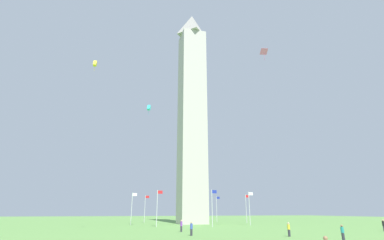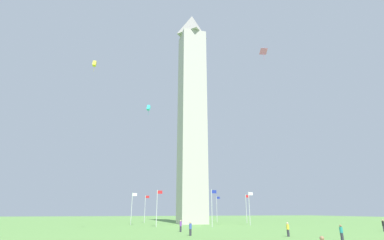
{
  "view_description": "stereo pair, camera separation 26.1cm",
  "coord_description": "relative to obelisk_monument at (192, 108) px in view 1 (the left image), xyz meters",
  "views": [
    {
      "loc": [
        -19.91,
        -70.12,
        2.92
      ],
      "look_at": [
        0.0,
        0.0,
        26.49
      ],
      "focal_mm": 26.48,
      "sensor_mm": 36.0,
      "label": 1
    },
    {
      "loc": [
        -19.66,
        -70.19,
        2.92
      ],
      "look_at": [
        0.0,
        0.0,
        26.49
      ],
      "focal_mm": 26.48,
      "sensor_mm": 36.0,
      "label": 2
    }
  ],
  "objects": [
    {
      "name": "person_yellow_shirt",
      "position": [
        1.58,
        -37.78,
        -29.26
      ],
      "size": [
        0.32,
        0.32,
        1.63
      ],
      "rotation": [
        0.0,
        0.0,
        1.36
      ],
      "color": "#2D2D38",
      "rests_on": "ground"
    },
    {
      "name": "flagpole_s",
      "position": [
        -14.55,
        0.0,
        -26.11
      ],
      "size": [
        1.12,
        0.14,
        7.15
      ],
      "color": "silver",
      "rests_on": "ground"
    },
    {
      "name": "person_black_shirt",
      "position": [
        20.89,
        -33.78,
        -29.21
      ],
      "size": [
        0.32,
        0.32,
        1.72
      ],
      "rotation": [
        0.0,
        0.0,
        2.02
      ],
      "color": "#2D2D38",
      "rests_on": "ground"
    },
    {
      "name": "person_purple_shirt",
      "position": [
        -9.09,
        -26.12,
        -29.22
      ],
      "size": [
        0.32,
        0.32,
        1.7
      ],
      "rotation": [
        0.0,
        0.0,
        1.41
      ],
      "color": "#2D2D38",
      "rests_on": "ground"
    },
    {
      "name": "person_teal_shirt",
      "position": [
        3.68,
        -44.16,
        -29.27
      ],
      "size": [
        0.32,
        0.32,
        1.6
      ],
      "rotation": [
        0.0,
        0.0,
        1.4
      ],
      "color": "#2D2D38",
      "rests_on": "ground"
    },
    {
      "name": "kite_cyan_box",
      "position": [
        -13.76,
        -17.16,
        -7.55
      ],
      "size": [
        0.9,
        1.07,
        2.15
      ],
      "color": "#33C6D1"
    },
    {
      "name": "flagpole_n",
      "position": [
        14.68,
        0.0,
        -26.11
      ],
      "size": [
        1.12,
        0.14,
        7.15
      ],
      "color": "silver",
      "rests_on": "ground"
    },
    {
      "name": "flagpole_w",
      "position": [
        0.07,
        -14.61,
        -26.11
      ],
      "size": [
        1.12,
        0.14,
        7.15
      ],
      "color": "silver",
      "rests_on": "ground"
    },
    {
      "name": "person_blue_shirt",
      "position": [
        -9.54,
        -33.31,
        -29.23
      ],
      "size": [
        0.32,
        0.32,
        1.68
      ],
      "rotation": [
        0.0,
        0.0,
        1.22
      ],
      "color": "#2D2D38",
      "rests_on": "ground"
    },
    {
      "name": "obelisk_monument",
      "position": [
        0.0,
        0.0,
        0.0
      ],
      "size": [
        6.61,
        6.61,
        60.13
      ],
      "color": "#B7B2A8",
      "rests_on": "ground"
    },
    {
      "name": "flagpole_sw",
      "position": [
        -10.27,
        -10.33,
        -26.11
      ],
      "size": [
        1.12,
        0.14,
        7.15
      ],
      "color": "silver",
      "rests_on": "ground"
    },
    {
      "name": "flagpole_e",
      "position": [
        0.07,
        14.61,
        -26.11
      ],
      "size": [
        1.12,
        0.14,
        7.15
      ],
      "color": "silver",
      "rests_on": "ground"
    },
    {
      "name": "flagpole_nw",
      "position": [
        10.4,
        -10.33,
        -26.11
      ],
      "size": [
        1.12,
        0.14,
        7.15
      ],
      "color": "silver",
      "rests_on": "ground"
    },
    {
      "name": "kite_pink_diamond",
      "position": [
        5.7,
        -29.2,
        1.26
      ],
      "size": [
        1.5,
        1.35,
        2.21
      ],
      "color": "pink"
    },
    {
      "name": "ground_plane",
      "position": [
        0.0,
        0.0,
        -30.06
      ],
      "size": [
        260.0,
        260.0,
        0.0
      ],
      "primitive_type": "plane",
      "color": "#609347"
    },
    {
      "name": "kite_yellow_box",
      "position": [
        -23.96,
        -25.87,
        -3.96
      ],
      "size": [
        0.6,
        0.82,
        1.93
      ],
      "color": "yellow"
    },
    {
      "name": "flagpole_ne",
      "position": [
        10.4,
        10.33,
        -26.11
      ],
      "size": [
        1.12,
        0.14,
        7.15
      ],
      "color": "silver",
      "rests_on": "ground"
    },
    {
      "name": "flagpole_se",
      "position": [
        -10.27,
        10.33,
        -26.11
      ],
      "size": [
        1.12,
        0.14,
        7.15
      ],
      "color": "silver",
      "rests_on": "ground"
    }
  ]
}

